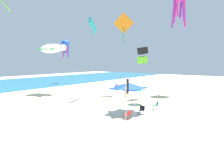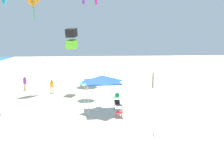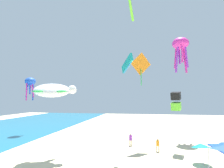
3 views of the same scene
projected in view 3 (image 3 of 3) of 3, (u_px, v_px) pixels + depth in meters
beach_umbrella at (201, 145)px, 17.66m from camera, size 1.82×1.79×2.18m
person_kite_handler at (158, 144)px, 21.57m from camera, size 0.37×0.40×1.57m
person_far_stroller at (131, 138)px, 24.31m from camera, size 0.40×0.40×1.69m
kite_octopus_blue at (30, 83)px, 33.46m from camera, size 1.92×1.92×4.27m
kite_parafoil_teal at (127, 64)px, 19.39m from camera, size 2.80×1.55×1.81m
kite_turtle_white at (53, 90)px, 19.66m from camera, size 4.73×4.89×2.11m
kite_box_black at (176, 101)px, 22.09m from camera, size 1.46×1.38×2.35m
kite_diamond_orange at (141, 65)px, 24.67m from camera, size 1.80×2.68×4.52m
kite_octopus_magenta at (181, 45)px, 29.83m from camera, size 2.67×2.67×5.94m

